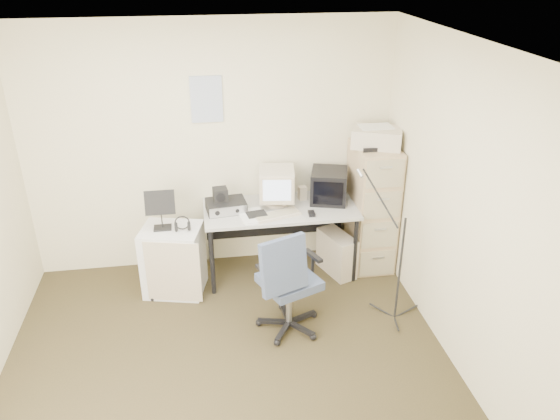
{
  "coord_description": "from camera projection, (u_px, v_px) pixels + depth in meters",
  "views": [
    {
      "loc": [
        -0.12,
        -3.33,
        3.07
      ],
      "look_at": [
        0.55,
        0.95,
        0.95
      ],
      "focal_mm": 35.0,
      "sensor_mm": 36.0,
      "label": 1
    }
  ],
  "objects": [
    {
      "name": "side_cart",
      "position": [
        174.0,
        260.0,
        5.24
      ],
      "size": [
        0.63,
        0.55,
        0.68
      ],
      "primitive_type": "cube",
      "rotation": [
        0.0,
        0.0,
        -0.24
      ],
      "color": "white",
      "rests_on": "floor"
    },
    {
      "name": "crt_tv",
      "position": [
        329.0,
        186.0,
        5.46
      ],
      "size": [
        0.44,
        0.45,
        0.32
      ],
      "primitive_type": "cube",
      "rotation": [
        0.0,
        0.0,
        -0.28
      ],
      "color": "black",
      "rests_on": "desk"
    },
    {
      "name": "music_stand",
      "position": [
        161.0,
        209.0,
        5.01
      ],
      "size": [
        0.29,
        0.19,
        0.4
      ],
      "primitive_type": "cube",
      "rotation": [
        0.0,
        0.0,
        0.16
      ],
      "color": "black",
      "rests_on": "side_cart"
    },
    {
      "name": "office_chair",
      "position": [
        289.0,
        280.0,
        4.63
      ],
      "size": [
        0.75,
        0.75,
        1.0
      ],
      "primitive_type": "cube",
      "rotation": [
        0.0,
        0.0,
        0.39
      ],
      "color": "#4B5577",
      "rests_on": "floor"
    },
    {
      "name": "printer",
      "position": [
        377.0,
        137.0,
        5.25
      ],
      "size": [
        0.55,
        0.47,
        0.18
      ],
      "primitive_type": "cube",
      "rotation": [
        0.0,
        0.0,
        -0.37
      ],
      "color": "beige",
      "rests_on": "filing_cabinet"
    },
    {
      "name": "ceiling",
      "position": [
        213.0,
        51.0,
        3.22
      ],
      "size": [
        3.6,
        3.6,
        0.01
      ],
      "primitive_type": "cube",
      "color": "white",
      "rests_on": "ground"
    },
    {
      "name": "keyboard",
      "position": [
        277.0,
        215.0,
        5.19
      ],
      "size": [
        0.47,
        0.29,
        0.02
      ],
      "primitive_type": "cube",
      "rotation": [
        0.0,
        0.0,
        0.31
      ],
      "color": "beige",
      "rests_on": "desk"
    },
    {
      "name": "filing_cabinet",
      "position": [
        371.0,
        207.0,
        5.57
      ],
      "size": [
        0.4,
        0.6,
        1.3
      ],
      "primitive_type": "cube",
      "color": "tan",
      "rests_on": "floor"
    },
    {
      "name": "papers",
      "position": [
        252.0,
        216.0,
        5.19
      ],
      "size": [
        0.27,
        0.34,
        0.02
      ],
      "primitive_type": "cube",
      "rotation": [
        0.0,
        0.0,
        0.16
      ],
      "color": "white",
      "rests_on": "desk"
    },
    {
      "name": "pc_tower",
      "position": [
        337.0,
        253.0,
        5.58
      ],
      "size": [
        0.35,
        0.51,
        0.43
      ],
      "primitive_type": "cube",
      "rotation": [
        0.0,
        0.0,
        0.35
      ],
      "color": "beige",
      "rests_on": "floor"
    },
    {
      "name": "crt_monitor",
      "position": [
        277.0,
        187.0,
        5.36
      ],
      "size": [
        0.38,
        0.4,
        0.37
      ],
      "primitive_type": "cube",
      "rotation": [
        0.0,
        0.0,
        -0.13
      ],
      "color": "beige",
      "rests_on": "desk"
    },
    {
      "name": "radio_speaker",
      "position": [
        220.0,
        195.0,
        5.23
      ],
      "size": [
        0.15,
        0.14,
        0.13
      ],
      "primitive_type": "cube",
      "rotation": [
        0.0,
        0.0,
        0.11
      ],
      "color": "black",
      "rests_on": "radio_receiver"
    },
    {
      "name": "wall_right",
      "position": [
        467.0,
        218.0,
        4.02
      ],
      "size": [
        0.02,
        3.6,
        2.5
      ],
      "primitive_type": "cube",
      "color": "beige",
      "rests_on": "ground"
    },
    {
      "name": "floor",
      "position": [
        230.0,
        375.0,
        4.32
      ],
      "size": [
        3.6,
        3.6,
        0.01
      ],
      "primitive_type": "cube",
      "color": "#35301C",
      "rests_on": "ground"
    },
    {
      "name": "mouse",
      "position": [
        312.0,
        214.0,
        5.22
      ],
      "size": [
        0.06,
        0.1,
        0.03
      ],
      "primitive_type": "cube",
      "rotation": [
        0.0,
        0.0,
        -0.03
      ],
      "color": "black",
      "rests_on": "desk"
    },
    {
      "name": "desk",
      "position": [
        280.0,
        240.0,
        5.53
      ],
      "size": [
        1.5,
        0.7,
        0.73
      ],
      "primitive_type": "cube",
      "color": "#BBB8AC",
      "rests_on": "floor"
    },
    {
      "name": "radio_receiver",
      "position": [
        226.0,
        206.0,
        5.28
      ],
      "size": [
        0.4,
        0.31,
        0.11
      ],
      "primitive_type": "cube",
      "rotation": [
        0.0,
        0.0,
        0.11
      ],
      "color": "black",
      "rests_on": "desk"
    },
    {
      "name": "headphones",
      "position": [
        182.0,
        226.0,
        5.04
      ],
      "size": [
        0.19,
        0.19,
        0.03
      ],
      "primitive_type": "torus",
      "rotation": [
        0.0,
        0.0,
        0.24
      ],
      "color": "black",
      "rests_on": "side_cart"
    },
    {
      "name": "mic_stand",
      "position": [
        402.0,
        254.0,
        4.7
      ],
      "size": [
        0.03,
        0.03,
        1.32
      ],
      "primitive_type": "cylinder",
      "rotation": [
        0.0,
        0.0,
        1.85
      ],
      "color": "black",
      "rests_on": "floor"
    },
    {
      "name": "desk_speaker",
      "position": [
        302.0,
        193.0,
        5.51
      ],
      "size": [
        0.09,
        0.09,
        0.14
      ],
      "primitive_type": "cube",
      "rotation": [
        0.0,
        0.0,
        0.17
      ],
      "color": "#C5B496",
      "rests_on": "desk"
    },
    {
      "name": "wall_back",
      "position": [
        211.0,
        149.0,
        5.37
      ],
      "size": [
        3.6,
        0.02,
        2.5
      ],
      "primitive_type": "cube",
      "color": "beige",
      "rests_on": "ground"
    },
    {
      "name": "wall_calendar",
      "position": [
        206.0,
        99.0,
        5.13
      ],
      "size": [
        0.3,
        0.02,
        0.44
      ],
      "primitive_type": "cube",
      "color": "white",
      "rests_on": "wall_back"
    }
  ]
}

